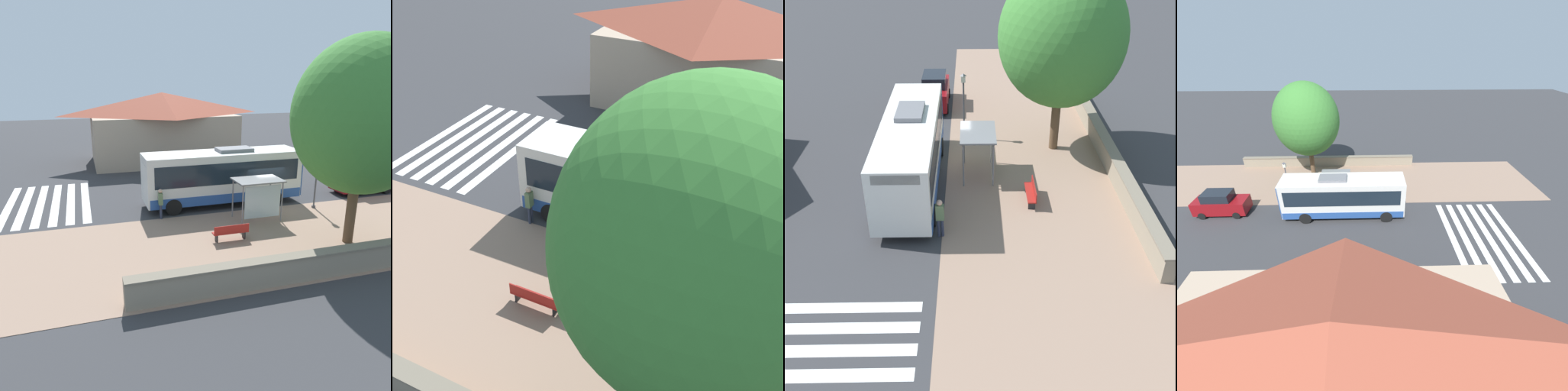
# 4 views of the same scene
# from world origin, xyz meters

# --- Properties ---
(ground_plane) EXTENTS (120.00, 120.00, 0.00)m
(ground_plane) POSITION_xyz_m (0.00, 0.00, 0.00)
(ground_plane) COLOR #353538
(ground_plane) RESTS_ON ground
(sidewalk_plaza) EXTENTS (9.00, 44.00, 0.02)m
(sidewalk_plaza) POSITION_xyz_m (-4.50, 0.00, 0.01)
(sidewalk_plaza) COLOR #937560
(sidewalk_plaza) RESTS_ON ground
(crosswalk_stripes) EXTENTS (9.00, 5.25, 0.01)m
(crosswalk_stripes) POSITION_xyz_m (5.00, 13.40, 0.00)
(crosswalk_stripes) COLOR silver
(crosswalk_stripes) RESTS_ON ground
(stone_wall) EXTENTS (0.60, 20.00, 1.15)m
(stone_wall) POSITION_xyz_m (-8.55, 0.00, 0.58)
(stone_wall) COLOR gray
(stone_wall) RESTS_ON ground
(background_building) EXTENTS (8.37, 13.92, 6.58)m
(background_building) POSITION_xyz_m (16.05, 3.25, 3.38)
(background_building) COLOR tan
(background_building) RESTS_ON ground
(bus) EXTENTS (2.67, 10.14, 3.66)m
(bus) POSITION_xyz_m (1.63, 2.44, 1.89)
(bus) COLOR silver
(bus) RESTS_ON ground
(bus_shelter) EXTENTS (1.75, 2.71, 2.40)m
(bus_shelter) POSITION_xyz_m (-1.76, 1.53, 2.00)
(bus_shelter) COLOR slate
(bus_shelter) RESTS_ON ground
(pedestrian) EXTENTS (0.34, 0.24, 1.81)m
(pedestrian) POSITION_xyz_m (0.04, 6.86, 1.08)
(pedestrian) COLOR #2D3347
(pedestrian) RESTS_ON ground
(bench) EXTENTS (0.40, 1.87, 0.88)m
(bench) POSITION_xyz_m (-4.08, 4.13, 0.48)
(bench) COLOR maroon
(bench) RESTS_ON ground
(street_lamp_near) EXTENTS (0.28, 0.28, 3.92)m
(street_lamp_near) POSITION_xyz_m (-0.86, -2.83, 2.34)
(street_lamp_near) COLOR #4C4C51
(street_lamp_near) RESTS_ON ground
(shade_tree) EXTENTS (6.55, 6.55, 9.84)m
(shade_tree) POSITION_xyz_m (-5.93, -1.45, 6.22)
(shade_tree) COLOR brown
(shade_tree) RESTS_ON ground
(parked_car_behind_bus) EXTENTS (1.90, 4.43, 2.14)m
(parked_car_behind_bus) POSITION_xyz_m (1.16, -8.17, 1.03)
(parked_car_behind_bus) COLOR maroon
(parked_car_behind_bus) RESTS_ON ground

